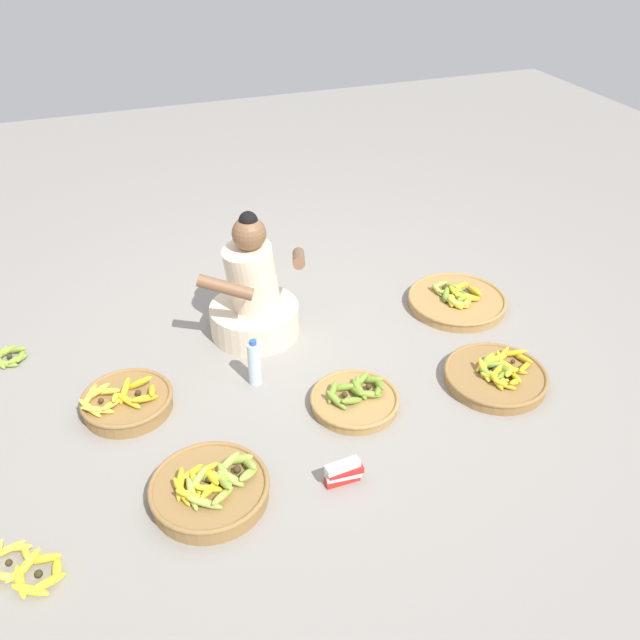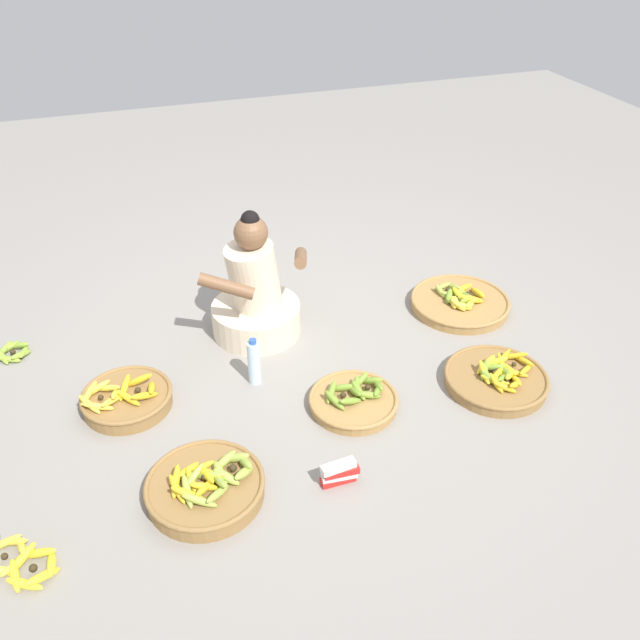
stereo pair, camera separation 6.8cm
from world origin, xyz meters
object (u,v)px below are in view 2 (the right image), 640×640
object	(u,v)px
water_bottle	(254,362)
banana_basket_front_right	(497,378)
banana_basket_mid_left	(354,400)
packet_carton_stack	(339,473)
loose_bananas_near_vendor	(12,352)
banana_basket_back_left	(206,486)
banana_basket_front_center	(126,398)
vendor_woman_front	(255,296)
loose_bananas_back_right	(20,562)
banana_basket_back_center	(460,302)

from	to	relation	value
water_bottle	banana_basket_front_right	bearing A→B (deg)	-20.02
banana_basket_mid_left	packet_carton_stack	xyz separation A→B (m)	(-0.25, -0.46, 0.02)
banana_basket_front_right	loose_bananas_near_vendor	world-z (taller)	banana_basket_front_right
water_bottle	banana_basket_mid_left	bearing A→B (deg)	-39.40
banana_basket_back_left	banana_basket_mid_left	bearing A→B (deg)	22.67
banana_basket_front_center	water_bottle	world-z (taller)	water_bottle
banana_basket_back_left	packet_carton_stack	world-z (taller)	banana_basket_back_left
vendor_woman_front	banana_basket_mid_left	world-z (taller)	vendor_woman_front
vendor_woman_front	packet_carton_stack	distance (m)	1.29
vendor_woman_front	banana_basket_back_left	distance (m)	1.28
banana_basket_back_left	banana_basket_mid_left	xyz separation A→B (m)	(0.83, 0.35, -0.02)
banana_basket_mid_left	water_bottle	distance (m)	0.56
banana_basket_front_right	banana_basket_front_center	world-z (taller)	banana_basket_front_center
banana_basket_back_left	packet_carton_stack	distance (m)	0.59
water_bottle	packet_carton_stack	size ratio (longest dim) A/B	1.58
banana_basket_front_center	packet_carton_stack	xyz separation A→B (m)	(0.85, -0.83, 0.01)
vendor_woman_front	packet_carton_stack	size ratio (longest dim) A/B	4.42
vendor_woman_front	banana_basket_front_center	bearing A→B (deg)	-151.17
loose_bananas_back_right	vendor_woman_front	bearing A→B (deg)	44.71
loose_bananas_near_vendor	loose_bananas_back_right	bearing A→B (deg)	-86.93
banana_basket_front_right	water_bottle	size ratio (longest dim) A/B	1.98
loose_bananas_back_right	banana_basket_front_right	bearing A→B (deg)	9.15
loose_bananas_near_vendor	banana_basket_back_left	bearing A→B (deg)	-58.08
banana_basket_back_left	loose_bananas_near_vendor	distance (m)	1.60
loose_bananas_back_right	loose_bananas_near_vendor	world-z (taller)	loose_bananas_back_right
banana_basket_front_right	banana_basket_back_center	distance (m)	0.76
banana_basket_front_right	loose_bananas_back_right	xyz separation A→B (m)	(-2.38, -0.38, -0.02)
loose_bananas_near_vendor	water_bottle	world-z (taller)	water_bottle
banana_basket_front_right	loose_bananas_back_right	world-z (taller)	banana_basket_front_right
banana_basket_back_center	loose_bananas_near_vendor	bearing A→B (deg)	172.06
loose_bananas_back_right	water_bottle	size ratio (longest dim) A/B	1.20
banana_basket_back_center	banana_basket_front_center	bearing A→B (deg)	-172.33
loose_bananas_back_right	loose_bananas_near_vendor	xyz separation A→B (m)	(-0.08, 1.49, -0.00)
packet_carton_stack	loose_bananas_back_right	bearing A→B (deg)	-179.63
banana_basket_front_center	water_bottle	xyz separation A→B (m)	(0.67, -0.02, 0.08)
banana_basket_front_right	banana_basket_back_left	bearing A→B (deg)	-170.87
packet_carton_stack	loose_bananas_near_vendor	bearing A→B (deg)	134.03
banana_basket_front_center	water_bottle	size ratio (longest dim) A/B	1.68
vendor_woman_front	loose_bananas_back_right	world-z (taller)	vendor_woman_front
banana_basket_front_right	banana_basket_back_center	size ratio (longest dim) A/B	0.90
loose_bananas_back_right	packet_carton_stack	size ratio (longest dim) A/B	1.90
vendor_woman_front	banana_basket_front_center	xyz separation A→B (m)	(-0.80, -0.44, -0.19)
banana_basket_back_left	banana_basket_front_center	xyz separation A→B (m)	(-0.27, 0.72, -0.00)
loose_bananas_back_right	loose_bananas_near_vendor	distance (m)	1.49
banana_basket_front_right	vendor_woman_front	bearing A→B (deg)	140.35
loose_bananas_back_right	packet_carton_stack	xyz separation A→B (m)	(1.35, 0.01, 0.03)
banana_basket_back_left	banana_basket_front_right	bearing A→B (deg)	9.13
banana_basket_back_left	loose_bananas_back_right	xyz separation A→B (m)	(-0.77, -0.12, -0.03)
banana_basket_front_center	loose_bananas_near_vendor	distance (m)	0.86
vendor_woman_front	banana_basket_front_center	distance (m)	0.93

